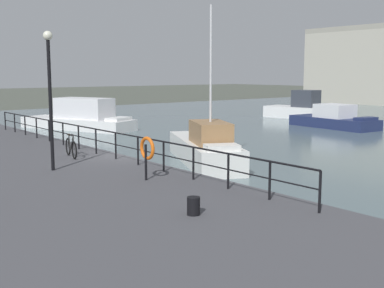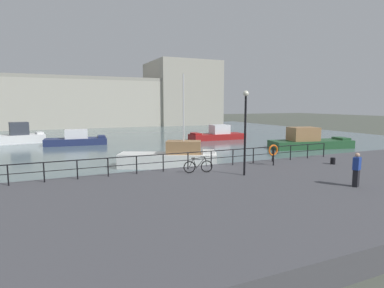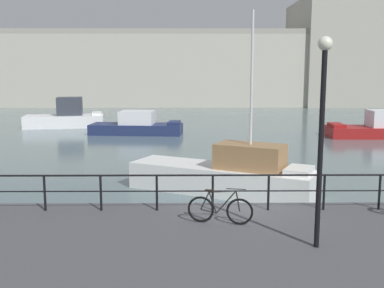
% 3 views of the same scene
% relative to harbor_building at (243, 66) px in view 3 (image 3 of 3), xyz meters
% --- Properties ---
extents(ground_plane, '(240.00, 240.00, 0.00)m').
position_rel_harbor_building_xyz_m(ground_plane, '(-6.70, -56.35, -5.76)').
color(ground_plane, '#4C5147').
extents(water_basin, '(80.00, 60.00, 0.01)m').
position_rel_harbor_building_xyz_m(water_basin, '(-6.70, -26.15, -5.76)').
color(water_basin, slate).
rests_on(water_basin, ground_plane).
extents(harbor_building, '(59.95, 16.07, 15.22)m').
position_rel_harbor_building_xyz_m(harbor_building, '(0.00, 0.00, 0.00)').
color(harbor_building, '#B2AD9E').
rests_on(harbor_building, ground_plane).
extents(moored_green_narrowboat, '(7.43, 3.25, 1.85)m').
position_rel_harbor_building_xyz_m(moored_green_narrowboat, '(-12.32, -33.74, -5.08)').
color(moored_green_narrowboat, navy).
rests_on(moored_green_narrowboat, water_basin).
extents(moored_red_daysailer, '(7.92, 2.91, 2.05)m').
position_rel_harbor_building_xyz_m(moored_red_daysailer, '(6.34, -35.67, -5.08)').
color(moored_red_daysailer, maroon).
rests_on(moored_red_daysailer, water_basin).
extents(moored_white_yacht, '(7.15, 3.65, 2.67)m').
position_rel_harbor_building_xyz_m(moored_white_yacht, '(-19.16, -29.19, -4.87)').
color(moored_white_yacht, white).
rests_on(moored_white_yacht, water_basin).
extents(moored_blue_motorboat, '(7.75, 5.24, 7.26)m').
position_rel_harbor_building_xyz_m(moored_blue_motorboat, '(-6.71, -51.81, -4.99)').
color(moored_blue_motorboat, white).
rests_on(moored_blue_motorboat, water_basin).
extents(quay_railing, '(22.96, 0.07, 1.08)m').
position_rel_harbor_building_xyz_m(quay_railing, '(-7.59, -57.10, -4.10)').
color(quay_railing, black).
rests_on(quay_railing, quay_promenade).
extents(parked_bicycle, '(1.74, 0.42, 0.98)m').
position_rel_harbor_building_xyz_m(parked_bicycle, '(-7.46, -58.29, -4.45)').
color(parked_bicycle, black).
rests_on(parked_bicycle, quay_promenade).
extents(quay_lamp_post, '(0.32, 0.32, 4.80)m').
position_rel_harbor_building_xyz_m(quay_lamp_post, '(-5.33, -59.98, -1.78)').
color(quay_lamp_post, black).
rests_on(quay_lamp_post, quay_promenade).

